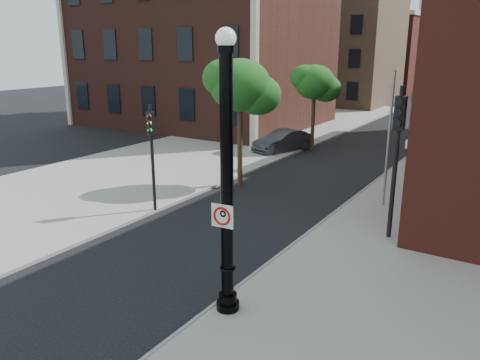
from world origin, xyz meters
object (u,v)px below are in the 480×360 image
Objects in this scene: traffic_signal_right at (397,139)px; no_parking_sign at (222,216)px; lamppost at (227,193)px; traffic_signal_left at (151,141)px; parked_car at (283,141)px.

no_parking_sign is at bearing -107.22° from traffic_signal_right.
lamppost reaches higher than traffic_signal_left.
traffic_signal_right is at bearing 67.72° from no_parking_sign.
lamppost is at bearing -48.77° from parked_car.
lamppost is 7.04m from traffic_signal_right.
no_parking_sign is 0.11× the size of traffic_signal_right.
traffic_signal_right is (8.59, 2.24, 0.62)m from traffic_signal_left.
traffic_signal_left is 8.90m from traffic_signal_right.
no_parking_sign is 0.13× the size of traffic_signal_left.
lamppost is 11.95× the size of no_parking_sign.
parked_car is 12.91m from traffic_signal_left.
lamppost is 7.91m from traffic_signal_left.
traffic_signal_left is (-6.50, 4.65, 0.26)m from no_parking_sign.
no_parking_sign is at bearing -49.02° from parked_car.
traffic_signal_left is at bearing 145.52° from lamppost.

